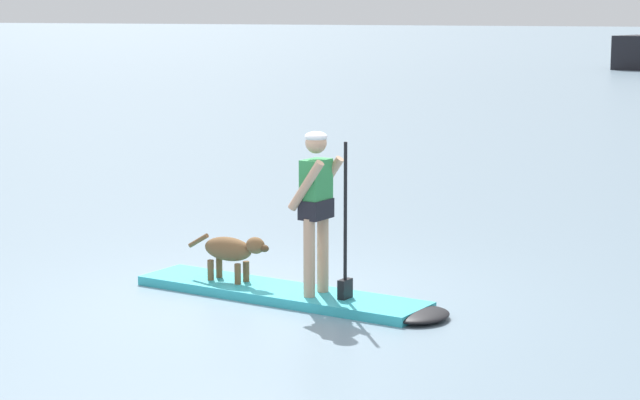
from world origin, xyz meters
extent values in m
plane|color=gray|center=(0.00, 0.00, 0.00)|extent=(400.00, 400.00, 0.00)
cube|color=#33B2BF|center=(0.00, 0.00, 0.05)|extent=(3.38, 1.16, 0.10)
ellipsoid|color=black|center=(1.64, -0.22, 0.05)|extent=(0.65, 0.76, 0.10)
cylinder|color=tan|center=(0.46, 0.07, 0.51)|extent=(0.12, 0.12, 0.81)
cylinder|color=tan|center=(0.43, -0.19, 0.51)|extent=(0.12, 0.12, 0.81)
cube|color=black|center=(0.45, -0.06, 0.99)|extent=(0.27, 0.39, 0.20)
cube|color=#338C4C|center=(0.45, -0.06, 1.21)|extent=(0.24, 0.36, 0.59)
sphere|color=tan|center=(0.45, -0.06, 1.68)|extent=(0.22, 0.22, 0.22)
ellipsoid|color=white|center=(0.45, -0.06, 1.74)|extent=(0.23, 0.23, 0.11)
cylinder|color=tan|center=(0.47, 0.13, 1.26)|extent=(0.43, 0.14, 0.54)
cylinder|color=tan|center=(0.42, -0.25, 1.26)|extent=(0.43, 0.14, 0.54)
cylinder|color=black|center=(0.79, -0.10, 0.90)|extent=(0.04, 0.04, 1.61)
cube|color=black|center=(0.79, -0.10, 0.20)|extent=(0.10, 0.19, 0.20)
ellipsoid|color=brown|center=(-0.68, 0.09, 0.45)|extent=(0.63, 0.30, 0.26)
ellipsoid|color=brown|center=(-0.31, 0.04, 0.53)|extent=(0.24, 0.19, 0.18)
ellipsoid|color=#503923|center=(-0.21, 0.03, 0.51)|extent=(0.13, 0.10, 0.08)
cylinder|color=brown|center=(-1.08, 0.14, 0.50)|extent=(0.27, 0.08, 0.18)
cylinder|color=brown|center=(-0.48, 0.14, 0.21)|extent=(0.07, 0.07, 0.22)
cylinder|color=brown|center=(-0.50, -0.01, 0.21)|extent=(0.07, 0.07, 0.22)
cylinder|color=brown|center=(-0.85, 0.19, 0.21)|extent=(0.07, 0.07, 0.22)
cylinder|color=brown|center=(-0.87, 0.04, 0.21)|extent=(0.07, 0.07, 0.22)
camera|label=1|loc=(5.45, -10.79, 3.01)|focal=65.97mm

